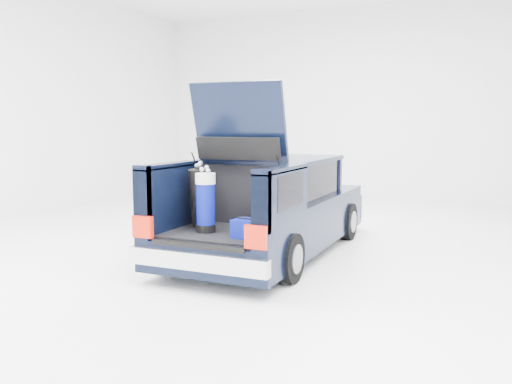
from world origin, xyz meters
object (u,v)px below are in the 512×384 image
at_px(car, 272,208).
at_px(red_suitcase, 270,207).
at_px(black_golf_bag, 199,198).
at_px(blue_golf_bag, 206,202).
at_px(blue_duffel, 253,229).

bearing_deg(car, red_suitcase, -69.34).
xyz_separation_m(car, red_suitcase, (0.45, -1.19, 0.21)).
xyz_separation_m(black_golf_bag, blue_golf_bag, (0.24, -0.26, -0.01)).
distance_m(car, blue_duffel, 1.88).
bearing_deg(blue_golf_bag, car, 88.08).
relative_size(red_suitcase, black_golf_bag, 0.70).
bearing_deg(blue_golf_bag, black_golf_bag, 137.88).
distance_m(red_suitcase, blue_golf_bag, 0.83).
relative_size(car, blue_duffel, 9.53).
height_order(car, red_suitcase, car).
height_order(car, blue_duffel, car).
bearing_deg(black_golf_bag, red_suitcase, 23.81).
bearing_deg(car, blue_golf_bag, -96.71).
xyz_separation_m(black_golf_bag, blue_duffel, (0.93, -0.37, -0.27)).
distance_m(black_golf_bag, blue_duffel, 1.04).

